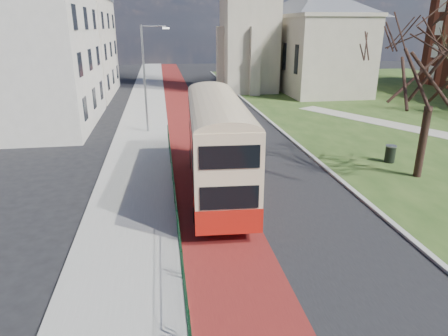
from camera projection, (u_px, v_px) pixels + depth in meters
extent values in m
plane|color=black|center=(255.00, 241.00, 15.71)|extent=(160.00, 160.00, 0.00)
cube|color=black|center=(219.00, 124.00, 34.54)|extent=(9.00, 120.00, 0.01)
cube|color=#591414|center=(188.00, 125.00, 34.14)|extent=(3.40, 120.00, 0.01)
cube|color=gray|center=(142.00, 126.00, 33.56)|extent=(4.00, 120.00, 0.12)
cube|color=#999993|center=(166.00, 125.00, 33.86)|extent=(0.25, 120.00, 0.13)
cube|color=#999993|center=(265.00, 117.00, 37.06)|extent=(0.25, 80.00, 0.13)
cylinder|color=#0C361C|center=(174.00, 183.00, 18.63)|extent=(0.04, 24.00, 0.04)
cylinder|color=#0C361C|center=(175.00, 201.00, 18.94)|extent=(0.04, 24.00, 0.04)
cube|color=#9D957F|center=(312.00, 55.00, 52.01)|extent=(9.00, 18.00, 9.00)
cube|color=beige|center=(24.00, 49.00, 32.02)|extent=(10.00, 14.00, 12.50)
cube|color=#B8AC9B|center=(67.00, 49.00, 47.16)|extent=(10.00, 16.00, 11.00)
cylinder|color=gray|center=(145.00, 80.00, 30.42)|extent=(0.16, 0.16, 8.00)
cylinder|color=gray|center=(154.00, 26.00, 29.25)|extent=(1.80, 0.10, 0.10)
cube|color=silver|center=(166.00, 28.00, 29.43)|extent=(0.50, 0.18, 0.12)
cube|color=#A7180F|center=(217.00, 172.00, 20.19)|extent=(3.22, 11.26, 1.01)
cube|color=beige|center=(217.00, 134.00, 19.53)|extent=(3.19, 11.20, 2.93)
cube|color=black|center=(191.00, 151.00, 20.00)|extent=(0.59, 9.11, 0.96)
cube|color=black|center=(241.00, 149.00, 20.24)|extent=(0.59, 9.11, 0.96)
cube|color=black|center=(191.00, 123.00, 19.21)|extent=(0.64, 10.00, 0.91)
cube|color=black|center=(243.00, 121.00, 19.45)|extent=(0.64, 10.00, 0.91)
cube|color=black|center=(210.00, 126.00, 25.03)|extent=(2.27, 0.21, 1.06)
cube|color=black|center=(209.00, 102.00, 24.52)|extent=(2.27, 0.21, 0.91)
cube|color=orange|center=(209.00, 92.00, 24.33)|extent=(1.81, 0.20, 0.30)
cylinder|color=black|center=(192.00, 159.00, 23.80)|extent=(0.36, 1.07, 1.05)
cylinder|color=black|center=(231.00, 158.00, 24.02)|extent=(0.36, 1.07, 1.05)
cylinder|color=black|center=(197.00, 210.00, 17.12)|extent=(0.36, 1.07, 1.05)
cylinder|color=black|center=(250.00, 208.00, 17.34)|extent=(0.36, 1.07, 1.05)
cylinder|color=black|center=(423.00, 142.00, 21.76)|extent=(0.51, 0.51, 3.95)
cylinder|color=black|center=(390.00, 154.00, 24.61)|extent=(0.80, 0.80, 1.00)
cylinder|color=gray|center=(391.00, 146.00, 24.43)|extent=(0.86, 0.86, 0.07)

